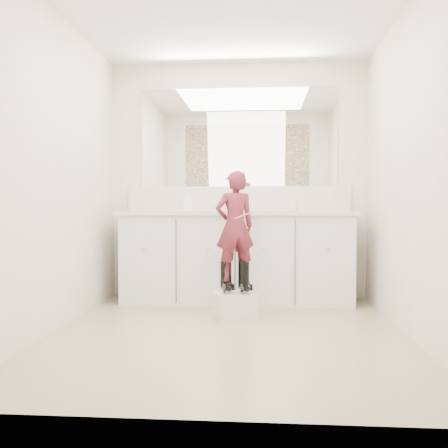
{
  "coord_description": "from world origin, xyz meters",
  "views": [
    {
      "loc": [
        0.25,
        -3.63,
        0.93
      ],
      "look_at": [
        -0.08,
        0.65,
        0.78
      ],
      "focal_mm": 40.0,
      "sensor_mm": 36.0,
      "label": 1
    }
  ],
  "objects": [
    {
      "name": "mirror",
      "position": [
        0.0,
        1.49,
        1.64
      ],
      "size": [
        2.0,
        0.02,
        1.0
      ],
      "primitive_type": "cube",
      "color": "white",
      "rests_on": "wall_back"
    },
    {
      "name": "boot_right",
      "position": [
        0.1,
        0.55,
        0.35
      ],
      "size": [
        0.16,
        0.21,
        0.27
      ],
      "primitive_type": null,
      "rotation": [
        0.0,
        0.0,
        0.37
      ],
      "color": "black",
      "rests_on": "step_stool"
    },
    {
      "name": "boot_left",
      "position": [
        -0.05,
        0.55,
        0.35
      ],
      "size": [
        0.16,
        0.21,
        0.27
      ],
      "primitive_type": null,
      "rotation": [
        0.0,
        0.0,
        0.37
      ],
      "color": "black",
      "rests_on": "step_stool"
    },
    {
      "name": "wall_front",
      "position": [
        0.0,
        -1.5,
        1.2
      ],
      "size": [
        2.6,
        0.0,
        2.6
      ],
      "primitive_type": "plane",
      "rotation": [
        -1.57,
        0.0,
        0.0
      ],
      "color": "beige",
      "rests_on": "floor"
    },
    {
      "name": "vanity_cabinet",
      "position": [
        0.0,
        1.23,
        0.42
      ],
      "size": [
        2.2,
        0.55,
        0.85
      ],
      "primitive_type": "cube",
      "color": "silver",
      "rests_on": "floor"
    },
    {
      "name": "dot_panel",
      "position": [
        0.0,
        -1.49,
        1.65
      ],
      "size": [
        2.0,
        0.01,
        1.2
      ],
      "primitive_type": "cube",
      "color": "#472819",
      "rests_on": "wall_front"
    },
    {
      "name": "step_stool",
      "position": [
        0.02,
        0.53,
        0.1
      ],
      "size": [
        0.4,
        0.37,
        0.21
      ],
      "primitive_type": "cube",
      "rotation": [
        0.0,
        0.0,
        0.37
      ],
      "color": "silver",
      "rests_on": "floor"
    },
    {
      "name": "faucet",
      "position": [
        0.0,
        1.38,
        0.94
      ],
      "size": [
        0.08,
        0.08,
        0.1
      ],
      "primitive_type": "cylinder",
      "color": "silver",
      "rests_on": "countertop"
    },
    {
      "name": "cup",
      "position": [
        0.55,
        1.17,
        0.94
      ],
      "size": [
        0.13,
        0.13,
        0.11
      ],
      "primitive_type": "imported",
      "rotation": [
        0.0,
        0.0,
        -0.2
      ],
      "color": "beige",
      "rests_on": "countertop"
    },
    {
      "name": "soap_bottle",
      "position": [
        -0.48,
        1.18,
        0.99
      ],
      "size": [
        0.11,
        0.11,
        0.2
      ],
      "primitive_type": "imported",
      "rotation": [
        0.0,
        0.0,
        0.22
      ],
      "color": "white",
      "rests_on": "countertop"
    },
    {
      "name": "backsplash",
      "position": [
        0.0,
        1.49,
        1.02
      ],
      "size": [
        2.28,
        0.03,
        0.25
      ],
      "primitive_type": "cube",
      "color": "beige",
      "rests_on": "countertop"
    },
    {
      "name": "floor",
      "position": [
        0.0,
        0.0,
        0.0
      ],
      "size": [
        3.0,
        3.0,
        0.0
      ],
      "primitive_type": "plane",
      "color": "#927F5F",
      "rests_on": "ground"
    },
    {
      "name": "ceiling",
      "position": [
        0.0,
        0.0,
        2.4
      ],
      "size": [
        3.0,
        3.0,
        0.0
      ],
      "primitive_type": "plane",
      "rotation": [
        3.14,
        0.0,
        0.0
      ],
      "color": "white",
      "rests_on": "wall_back"
    },
    {
      "name": "toddler",
      "position": [
        0.02,
        0.55,
        0.77
      ],
      "size": [
        0.39,
        0.33,
        0.92
      ],
      "primitive_type": "imported",
      "rotation": [
        0.0,
        0.0,
        3.51
      ],
      "color": "#9C3046",
      "rests_on": "step_stool"
    },
    {
      "name": "wall_back",
      "position": [
        0.0,
        1.5,
        1.2
      ],
      "size": [
        2.6,
        0.0,
        2.6
      ],
      "primitive_type": "plane",
      "rotation": [
        1.57,
        0.0,
        0.0
      ],
      "color": "beige",
      "rests_on": "floor"
    },
    {
      "name": "countertop",
      "position": [
        0.0,
        1.21,
        0.87
      ],
      "size": [
        2.28,
        0.58,
        0.04
      ],
      "primitive_type": "cube",
      "color": "beige",
      "rests_on": "vanity_cabinet"
    },
    {
      "name": "wall_right",
      "position": [
        1.3,
        0.0,
        1.2
      ],
      "size": [
        0.0,
        3.0,
        3.0
      ],
      "primitive_type": "plane",
      "rotation": [
        1.57,
        0.0,
        -1.57
      ],
      "color": "beige",
      "rests_on": "floor"
    },
    {
      "name": "wall_left",
      "position": [
        -1.3,
        0.0,
        1.2
      ],
      "size": [
        0.0,
        3.0,
        3.0
      ],
      "primitive_type": "plane",
      "rotation": [
        1.57,
        0.0,
        1.57
      ],
      "color": "beige",
      "rests_on": "floor"
    },
    {
      "name": "toothbrush",
      "position": [
        0.09,
        0.47,
        0.86
      ],
      "size": [
        0.13,
        0.06,
        0.06
      ],
      "primitive_type": "cylinder",
      "rotation": [
        0.0,
        1.22,
        0.37
      ],
      "color": "#F25EB8",
      "rests_on": "toddler"
    }
  ]
}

